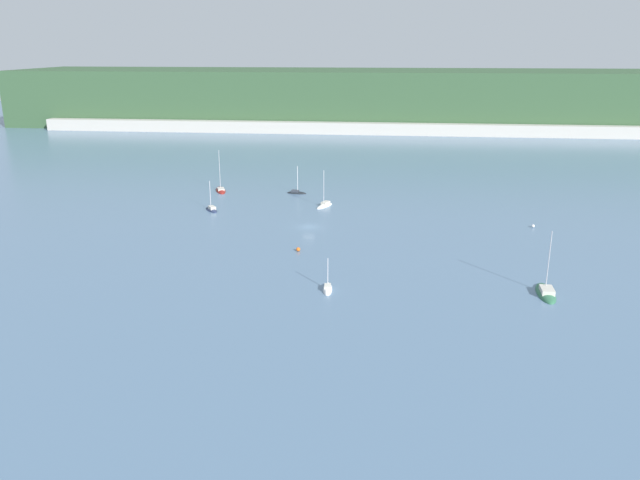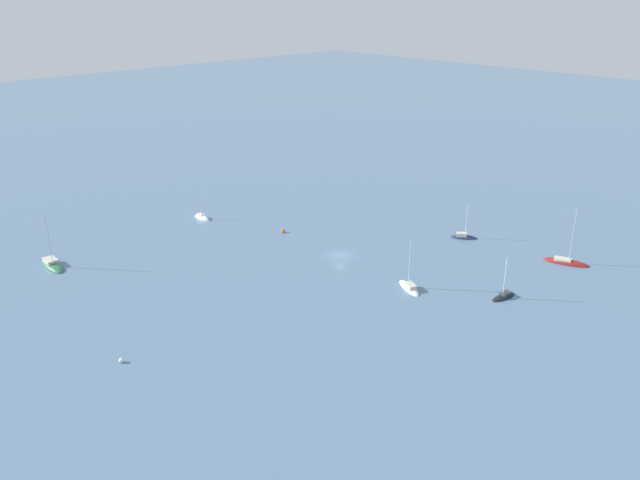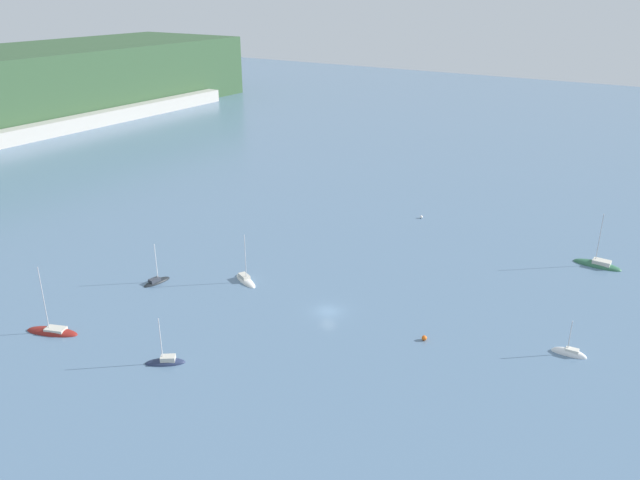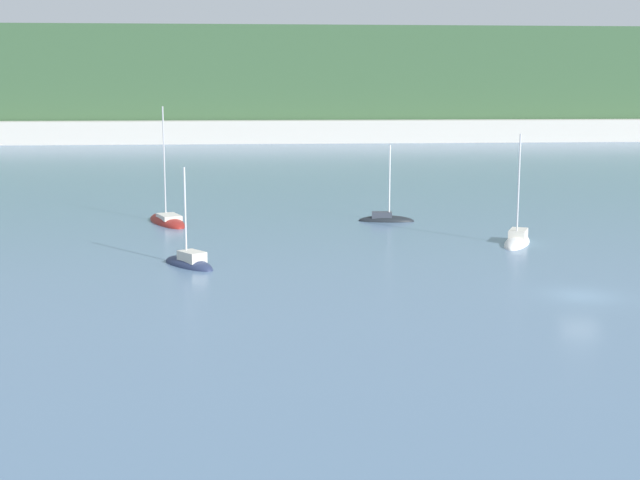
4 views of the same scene
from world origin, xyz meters
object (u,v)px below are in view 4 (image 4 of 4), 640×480
sailboat_2 (167,222)px  sailboat_3 (517,242)px  sailboat_5 (189,264)px  sailboat_1 (386,220)px

sailboat_2 → sailboat_3: bearing=-135.6°
sailboat_2 → sailboat_5: sailboat_2 is taller
sailboat_3 → sailboat_5: sailboat_3 is taller
sailboat_1 → sailboat_3: (9.19, -13.50, 0.03)m
sailboat_2 → sailboat_5: bearing=168.2°
sailboat_1 → sailboat_2: size_ratio=0.67×
sailboat_1 → sailboat_2: (-21.56, 0.68, -0.03)m
sailboat_1 → sailboat_3: 16.33m
sailboat_1 → sailboat_5: bearing=-122.6°
sailboat_3 → sailboat_2: bearing=-89.6°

